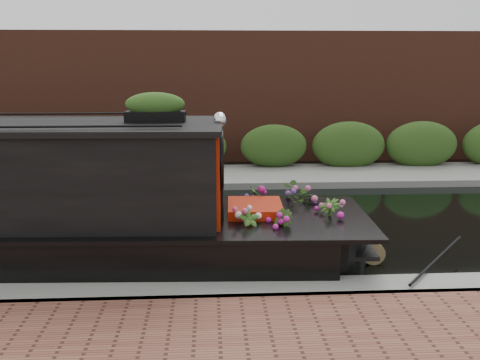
{
  "coord_description": "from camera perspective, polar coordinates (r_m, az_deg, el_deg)",
  "views": [
    {
      "loc": [
        0.47,
        -9.8,
        3.17
      ],
      "look_at": [
        1.0,
        -0.6,
        1.07
      ],
      "focal_mm": 40.0,
      "sensor_mm": 36.0,
      "label": 1
    }
  ],
  "objects": [
    {
      "name": "ground",
      "position": [
        10.31,
        -5.77,
        -5.16
      ],
      "size": [
        80.0,
        80.0,
        0.0
      ],
      "primitive_type": "plane",
      "color": "black",
      "rests_on": "ground"
    },
    {
      "name": "near_bank_coping",
      "position": [
        7.25,
        -6.86,
        -13.22
      ],
      "size": [
        40.0,
        0.6,
        0.5
      ],
      "primitive_type": "cube",
      "color": "gray",
      "rests_on": "ground"
    },
    {
      "name": "far_bank_path",
      "position": [
        14.36,
        -5.08,
        0.01
      ],
      "size": [
        40.0,
        2.4,
        0.34
      ],
      "primitive_type": "cube",
      "color": "slate",
      "rests_on": "ground"
    },
    {
      "name": "far_hedge",
      "position": [
        15.24,
        -4.98,
        0.76
      ],
      "size": [
        40.0,
        1.1,
        2.8
      ],
      "primitive_type": "cube",
      "color": "#2A4818",
      "rests_on": "ground"
    },
    {
      "name": "far_brick_wall",
      "position": [
        17.3,
        -4.79,
        2.21
      ],
      "size": [
        40.0,
        1.0,
        8.0
      ],
      "primitive_type": "cube",
      "color": "#5A2C1E",
      "rests_on": "ground"
    },
    {
      "name": "rope_fender",
      "position": [
        8.86,
        13.8,
        -7.32
      ],
      "size": [
        0.36,
        0.37,
        0.36
      ],
      "primitive_type": "cylinder",
      "rotation": [
        1.57,
        0.0,
        0.0
      ],
      "color": "olive",
      "rests_on": "ground"
    }
  ]
}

